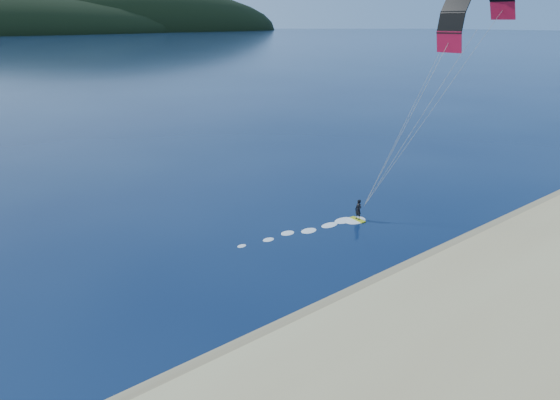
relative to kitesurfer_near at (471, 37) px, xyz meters
name	(u,v)px	position (x,y,z in m)	size (l,w,h in m)	color
ground	(356,380)	(-20.91, -9.24, -14.19)	(1800.00, 1800.00, 0.00)	#071536
wet_sand	(294,331)	(-20.91, -4.74, -14.14)	(220.00, 2.50, 0.10)	#907B54
kitesurfer_near	(471,37)	(0.00, 0.00, 0.00)	(22.49, 6.64, 17.79)	#B9C317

